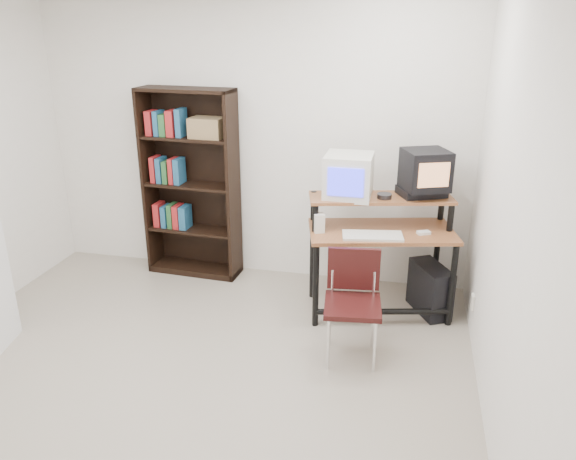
% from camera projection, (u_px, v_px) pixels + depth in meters
% --- Properties ---
extents(floor, '(4.00, 4.00, 0.01)m').
position_uv_depth(floor, '(174.00, 391.00, 3.78)').
color(floor, '#A69B89').
rests_on(floor, ground).
extents(back_wall, '(4.00, 0.01, 2.60)m').
position_uv_depth(back_wall, '(252.00, 140.00, 5.15)').
color(back_wall, white).
rests_on(back_wall, floor).
extents(right_wall, '(0.01, 4.00, 2.60)m').
position_uv_depth(right_wall, '(516.00, 234.00, 2.91)').
color(right_wall, white).
rests_on(right_wall, floor).
extents(computer_desk, '(1.27, 0.83, 0.98)m').
position_uv_depth(computer_desk, '(381.00, 235.00, 4.60)').
color(computer_desk, '#945730').
rests_on(computer_desk, floor).
extents(crt_monitor, '(0.38, 0.39, 0.36)m').
position_uv_depth(crt_monitor, '(349.00, 176.00, 4.55)').
color(crt_monitor, silver).
rests_on(crt_monitor, computer_desk).
extents(vcr, '(0.44, 0.39, 0.08)m').
position_uv_depth(vcr, '(421.00, 192.00, 4.61)').
color(vcr, black).
rests_on(vcr, computer_desk).
extents(crt_tv, '(0.44, 0.43, 0.32)m').
position_uv_depth(crt_tv, '(425.00, 170.00, 4.50)').
color(crt_tv, black).
rests_on(crt_tv, vcr).
extents(cd_spindle, '(0.16, 0.16, 0.05)m').
position_uv_depth(cd_spindle, '(384.00, 197.00, 4.54)').
color(cd_spindle, '#26262B').
rests_on(cd_spindle, computer_desk).
extents(keyboard, '(0.50, 0.28, 0.03)m').
position_uv_depth(keyboard, '(372.00, 237.00, 4.41)').
color(keyboard, silver).
rests_on(keyboard, computer_desk).
extents(mousepad, '(0.23, 0.19, 0.01)m').
position_uv_depth(mousepad, '(426.00, 236.00, 4.47)').
color(mousepad, black).
rests_on(mousepad, computer_desk).
extents(mouse, '(0.12, 0.10, 0.03)m').
position_uv_depth(mouse, '(424.00, 233.00, 4.47)').
color(mouse, white).
rests_on(mouse, mousepad).
extents(desk_speaker, '(0.10, 0.10, 0.17)m').
position_uv_depth(desk_speaker, '(319.00, 224.00, 4.49)').
color(desk_speaker, silver).
rests_on(desk_speaker, computer_desk).
extents(pc_tower, '(0.39, 0.49, 0.42)m').
position_uv_depth(pc_tower, '(430.00, 289.00, 4.73)').
color(pc_tower, black).
rests_on(pc_tower, floor).
extents(school_chair, '(0.44, 0.44, 0.80)m').
position_uv_depth(school_chair, '(353.00, 294.00, 4.03)').
color(school_chair, black).
rests_on(school_chair, floor).
extents(bookshelf, '(0.90, 0.35, 1.77)m').
position_uv_depth(bookshelf, '(191.00, 182.00, 5.27)').
color(bookshelf, black).
rests_on(bookshelf, floor).
extents(wall_outlet, '(0.02, 0.08, 0.12)m').
position_uv_depth(wall_outlet, '(473.00, 302.00, 4.32)').
color(wall_outlet, beige).
rests_on(wall_outlet, right_wall).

